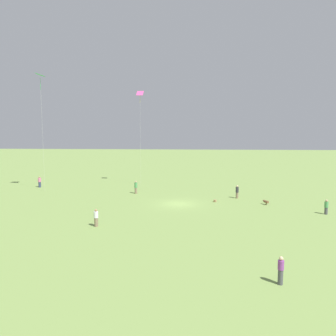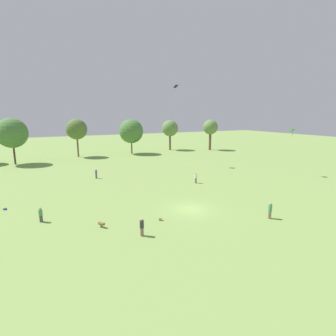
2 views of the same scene
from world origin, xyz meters
TOP-DOWN VIEW (x-y plane):
  - ground_plane at (0.00, 0.00)m, footprint 240.00×240.00m
  - tree_1 at (-20.61, 42.77)m, footprint 6.71×6.71m
  - tree_2 at (-6.14, 47.41)m, footprint 5.45×5.45m
  - tree_3 at (8.54, 46.36)m, footprint 6.81×6.81m
  - tree_4 at (22.28, 48.95)m, footprint 5.09×5.09m
  - tree_5 at (33.71, 43.21)m, footprint 4.63×4.63m
  - person_1 at (-7.72, -3.94)m, footprint 0.43×0.43m
  - person_2 at (6.31, -6.29)m, footprint 0.58×0.58m
  - person_3 at (7.26, 10.15)m, footprint 0.56×0.56m
  - person_5 at (-16.12, 3.92)m, footprint 0.55×0.55m
  - person_6 at (-6.86, 20.85)m, footprint 0.48×0.48m
  - kite_0 at (11.66, 25.50)m, footprint 1.13×1.03m
  - kite_2 at (26.07, 7.28)m, footprint 0.88×0.72m
  - dog_0 at (-10.68, -0.37)m, footprint 0.63×0.80m
  - picnic_bag_0 at (-4.63, -1.41)m, footprint 0.41×0.41m
  - picnic_bag_1 at (-19.93, 9.84)m, footprint 0.39×0.40m

SIDE VIEW (x-z plane):
  - ground_plane at x=0.00m, z-range 0.00..0.00m
  - picnic_bag_1 at x=-19.93m, z-range 0.00..0.21m
  - picnic_bag_0 at x=-4.63m, z-range 0.00..0.29m
  - dog_0 at x=-10.68m, z-range 0.09..0.66m
  - person_5 at x=-16.12m, z-range -0.01..1.60m
  - person_3 at x=7.26m, z-range -0.01..1.66m
  - person_6 at x=-6.86m, z-range 0.00..1.70m
  - person_1 at x=-7.72m, z-range -0.01..1.75m
  - person_2 at x=6.31m, z-range -0.01..1.81m
  - tree_3 at x=8.54m, z-range 1.53..11.43m
  - tree_4 at x=22.28m, z-range 2.11..11.54m
  - tree_1 at x=-20.61m, z-range 1.87..12.36m
  - tree_5 at x=33.71m, z-range 2.33..11.92m
  - tree_2 at x=-6.14m, z-range 2.30..12.41m
  - kite_2 at x=26.07m, z-range 3.74..12.39m
  - kite_0 at x=11.66m, z-range 7.46..24.80m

